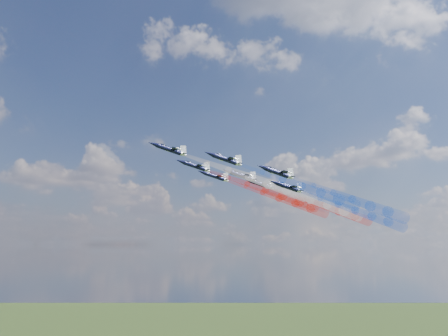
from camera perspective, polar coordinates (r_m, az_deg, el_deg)
jet_lead at (r=152.94m, az=-6.02°, el=2.03°), size 14.76×12.53×7.19m
trail_lead at (r=163.55m, az=2.73°, el=-0.97°), size 43.95×12.93×14.80m
jet_inner_left at (r=148.79m, az=0.10°, el=0.98°), size 14.76×12.53×7.19m
trail_inner_left at (r=162.01m, az=8.55°, el=-2.00°), size 43.95×12.93×14.80m
jet_inner_right at (r=167.85m, az=-3.25°, el=0.22°), size 14.76×12.53×7.19m
trail_inner_right at (r=179.65m, az=4.57°, el=-2.41°), size 43.95×12.93×14.80m
jet_outer_left at (r=145.73m, az=5.84°, el=-0.48°), size 14.76×12.53×7.19m
trail_outer_left at (r=161.29m, az=13.89°, el=-3.35°), size 43.95×12.93×14.80m
jet_center_third at (r=164.69m, az=1.87°, el=-0.84°), size 14.76×12.53×7.19m
trail_center_third at (r=178.65m, az=9.42°, el=-3.41°), size 43.95×12.93×14.80m
jet_outer_right at (r=181.31m, az=-1.05°, el=-0.92°), size 14.76×12.53×7.19m
trail_outer_right at (r=194.00m, az=6.08°, el=-3.28°), size 43.95×12.93×14.80m
jet_rear_left at (r=161.31m, az=6.96°, el=-2.07°), size 14.76×12.53×7.19m
trail_rear_left at (r=177.31m, az=14.19°, el=-4.54°), size 43.95×12.93×14.80m
jet_rear_right at (r=177.63m, az=3.97°, el=-1.77°), size 14.76×12.53×7.19m
trail_rear_right at (r=192.38m, az=10.85°, el=-4.08°), size 43.95×12.93×14.80m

